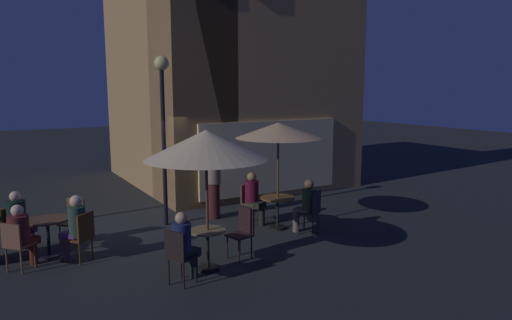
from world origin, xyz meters
The scene contains 23 objects.
ground_plane centered at (0.00, 0.00, 0.00)m, with size 60.00×60.00×0.00m, color #242729.
cafe_building centered at (2.95, 3.26, 4.13)m, with size 6.51×7.14×8.28m.
street_lamp_near_corner centered at (0.29, 0.06, 2.82)m, with size 0.33×0.33×3.95m.
cafe_table_0 centered at (2.40, -1.57, 0.57)m, with size 0.80×0.80×0.75m.
cafe_table_1 centered at (-0.01, -2.97, 0.50)m, with size 0.64×0.64×0.74m.
cafe_table_2 centered at (-2.38, -0.80, 0.57)m, with size 0.80×0.80×0.75m.
patio_umbrella_0 centered at (2.40, -1.57, 2.27)m, with size 1.94×1.94×2.47m.
patio_umbrella_1 centered at (-0.01, -2.97, 2.25)m, with size 2.15×2.15×2.52m.
cafe_chair_0 centered at (2.85, -2.30, 0.60)m, with size 0.57×0.57×1.00m.
cafe_chair_1 centered at (2.07, -0.81, 0.57)m, with size 0.51×0.51×0.94m.
cafe_chair_2 centered at (-0.71, -3.36, 0.57)m, with size 0.54×0.54×0.95m.
cafe_chair_3 centered at (0.83, -2.76, 0.57)m, with size 0.49×0.49×0.97m.
cafe_chair_4 centered at (-1.82, -0.25, 0.57)m, with size 0.56×0.56×0.95m.
cafe_chair_5 centered at (-2.94, -0.24, 0.56)m, with size 0.59×0.59×0.92m.
cafe_chair_6 centered at (-2.96, -1.34, 0.55)m, with size 0.56×0.56×0.91m.
cafe_chair_7 centered at (-1.87, -1.44, 0.56)m, with size 0.59×0.59×0.95m.
patron_seated_0 centered at (2.77, -2.17, 0.70)m, with size 0.45×0.50×1.24m.
patron_seated_1 centered at (2.12, -0.94, 0.71)m, with size 0.45×0.52×1.25m.
patron_seated_2 centered at (-0.58, -3.28, 0.69)m, with size 0.51×0.45×1.23m.
patron_seated_3 centered at (-2.84, -0.34, 0.71)m, with size 0.52×0.53×1.25m.
patron_seated_4 centered at (-2.86, -1.25, 0.69)m, with size 0.53×0.53×1.20m.
patron_seated_5 centered at (-1.96, -1.32, 0.72)m, with size 0.48×0.51×1.27m.
patron_standing_6 centered at (1.52, -0.02, 0.84)m, with size 0.34×0.34×1.66m.
Camera 1 is at (-3.28, -10.19, 3.23)m, focal length 32.34 mm.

